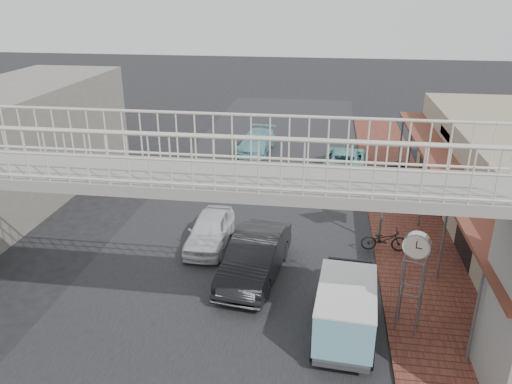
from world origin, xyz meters
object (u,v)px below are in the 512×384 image
(angkot_curb, at_px, (345,160))
(angkot_far, at_px, (256,142))
(angkot_van, at_px, (346,304))
(arrow_sign, at_px, (404,177))
(motorcycle_near, at_px, (384,240))
(motorcycle_far, at_px, (409,175))
(dark_sedan, at_px, (255,257))
(street_clock, at_px, (417,250))
(white_hatchback, at_px, (210,230))

(angkot_curb, relative_size, angkot_far, 1.13)
(angkot_van, bearing_deg, arrow_sign, 74.75)
(angkot_curb, bearing_deg, motorcycle_near, 101.32)
(angkot_curb, distance_m, motorcycle_near, 8.76)
(angkot_curb, relative_size, motorcycle_far, 2.53)
(motorcycle_near, bearing_deg, dark_sedan, 114.07)
(dark_sedan, relative_size, angkot_van, 1.26)
(angkot_curb, height_order, angkot_van, angkot_van)
(angkot_curb, relative_size, street_clock, 1.59)
(dark_sedan, bearing_deg, angkot_curb, 80.91)
(white_hatchback, relative_size, motorcycle_near, 2.17)
(dark_sedan, bearing_deg, angkot_van, -36.61)
(white_hatchback, height_order, street_clock, street_clock)
(street_clock, bearing_deg, dark_sedan, 172.38)
(angkot_van, bearing_deg, street_clock, 20.42)
(motorcycle_near, relative_size, arrow_sign, 0.52)
(white_hatchback, xyz_separation_m, motorcycle_near, (6.40, 0.31, -0.08))
(motorcycle_near, bearing_deg, arrow_sign, -35.93)
(angkot_far, distance_m, angkot_van, 17.34)
(white_hatchback, distance_m, dark_sedan, 2.81)
(street_clock, bearing_deg, motorcycle_far, 100.46)
(dark_sedan, height_order, motorcycle_far, dark_sedan)
(angkot_far, height_order, motorcycle_near, angkot_far)
(arrow_sign, bearing_deg, street_clock, -118.08)
(angkot_van, bearing_deg, dark_sedan, 140.52)
(angkot_curb, distance_m, motorcycle_far, 3.60)
(angkot_van, distance_m, arrow_sign, 6.58)
(white_hatchback, relative_size, angkot_van, 1.01)
(motorcycle_near, relative_size, motorcycle_far, 0.88)
(white_hatchback, relative_size, arrow_sign, 1.14)
(dark_sedan, distance_m, motorcycle_far, 10.95)
(dark_sedan, bearing_deg, white_hatchback, 142.14)
(angkot_curb, height_order, motorcycle_far, angkot_curb)
(angkot_far, relative_size, street_clock, 1.41)
(dark_sedan, height_order, motorcycle_near, dark_sedan)
(angkot_curb, distance_m, street_clock, 13.44)
(angkot_far, xyz_separation_m, arrow_sign, (6.97, -10.62, 2.03))
(motorcycle_far, xyz_separation_m, street_clock, (-1.56, -11.28, 1.91))
(angkot_far, bearing_deg, arrow_sign, -51.37)
(arrow_sign, bearing_deg, angkot_far, 99.12)
(arrow_sign, bearing_deg, white_hatchback, 166.18)
(white_hatchback, distance_m, street_clock, 8.12)
(angkot_van, relative_size, motorcycle_far, 1.89)
(angkot_far, relative_size, angkot_van, 1.18)
(motorcycle_far, bearing_deg, angkot_curb, 77.97)
(street_clock, relative_size, arrow_sign, 0.95)
(angkot_far, xyz_separation_m, street_clock, (6.58, -16.14, 1.97))
(white_hatchback, bearing_deg, arrow_sign, 10.36)
(street_clock, height_order, arrow_sign, arrow_sign)
(motorcycle_far, bearing_deg, angkot_van, -175.13)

